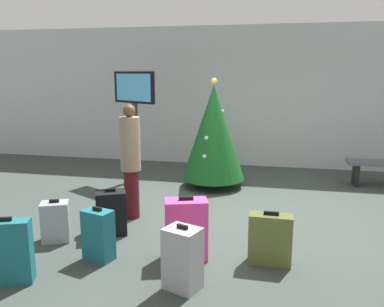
{
  "coord_description": "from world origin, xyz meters",
  "views": [
    {
      "loc": [
        0.51,
        -5.66,
        2.13
      ],
      "look_at": [
        -0.73,
        0.2,
        0.9
      ],
      "focal_mm": 37.27,
      "sensor_mm": 36.0,
      "label": 1
    }
  ],
  "objects_px": {
    "suitcase_5": "(5,252)",
    "suitcase_6": "(111,213)",
    "suitcase_0": "(186,229)",
    "traveller_0": "(131,159)",
    "holiday_tree": "(214,132)",
    "suitcase_2": "(270,239)",
    "suitcase_3": "(56,222)",
    "suitcase_4": "(98,235)",
    "suitcase_1": "(183,259)",
    "flight_info_kiosk": "(134,103)"
  },
  "relations": [
    {
      "from": "holiday_tree",
      "to": "suitcase_5",
      "type": "xyz_separation_m",
      "value": [
        -1.52,
        -3.92,
        -0.7
      ]
    },
    {
      "from": "suitcase_2",
      "to": "suitcase_1",
      "type": "bearing_deg",
      "value": -139.36
    },
    {
      "from": "traveller_0",
      "to": "suitcase_0",
      "type": "bearing_deg",
      "value": -46.24
    },
    {
      "from": "holiday_tree",
      "to": "suitcase_6",
      "type": "bearing_deg",
      "value": -111.1
    },
    {
      "from": "suitcase_0",
      "to": "suitcase_6",
      "type": "bearing_deg",
      "value": 156.81
    },
    {
      "from": "suitcase_1",
      "to": "suitcase_4",
      "type": "bearing_deg",
      "value": 159.28
    },
    {
      "from": "suitcase_2",
      "to": "suitcase_5",
      "type": "relative_size",
      "value": 0.87
    },
    {
      "from": "suitcase_1",
      "to": "suitcase_5",
      "type": "bearing_deg",
      "value": -171.36
    },
    {
      "from": "flight_info_kiosk",
      "to": "suitcase_5",
      "type": "xyz_separation_m",
      "value": [
        0.06,
        -4.04,
        -1.2
      ]
    },
    {
      "from": "flight_info_kiosk",
      "to": "suitcase_0",
      "type": "relative_size",
      "value": 2.86
    },
    {
      "from": "suitcase_4",
      "to": "suitcase_6",
      "type": "bearing_deg",
      "value": 101.89
    },
    {
      "from": "holiday_tree",
      "to": "suitcase_5",
      "type": "height_order",
      "value": "holiday_tree"
    },
    {
      "from": "suitcase_4",
      "to": "traveller_0",
      "type": "bearing_deg",
      "value": 94.2
    },
    {
      "from": "suitcase_0",
      "to": "suitcase_2",
      "type": "height_order",
      "value": "suitcase_0"
    },
    {
      "from": "suitcase_0",
      "to": "suitcase_1",
      "type": "height_order",
      "value": "suitcase_0"
    },
    {
      "from": "suitcase_0",
      "to": "traveller_0",
      "type": "bearing_deg",
      "value": 133.76
    },
    {
      "from": "traveller_0",
      "to": "suitcase_6",
      "type": "xyz_separation_m",
      "value": [
        -0.05,
        -0.64,
        -0.6
      ]
    },
    {
      "from": "holiday_tree",
      "to": "suitcase_3",
      "type": "relative_size",
      "value": 3.66
    },
    {
      "from": "traveller_0",
      "to": "suitcase_4",
      "type": "height_order",
      "value": "traveller_0"
    },
    {
      "from": "suitcase_3",
      "to": "suitcase_1",
      "type": "bearing_deg",
      "value": -22.84
    },
    {
      "from": "suitcase_1",
      "to": "suitcase_4",
      "type": "height_order",
      "value": "suitcase_1"
    },
    {
      "from": "suitcase_5",
      "to": "suitcase_6",
      "type": "relative_size",
      "value": 1.12
    },
    {
      "from": "holiday_tree",
      "to": "suitcase_4",
      "type": "height_order",
      "value": "holiday_tree"
    },
    {
      "from": "suitcase_3",
      "to": "holiday_tree",
      "type": "bearing_deg",
      "value": 61.12
    },
    {
      "from": "suitcase_2",
      "to": "suitcase_4",
      "type": "distance_m",
      "value": 1.96
    },
    {
      "from": "suitcase_0",
      "to": "suitcase_3",
      "type": "relative_size",
      "value": 1.35
    },
    {
      "from": "traveller_0",
      "to": "suitcase_6",
      "type": "height_order",
      "value": "traveller_0"
    },
    {
      "from": "suitcase_5",
      "to": "suitcase_6",
      "type": "bearing_deg",
      "value": 68.74
    },
    {
      "from": "holiday_tree",
      "to": "suitcase_4",
      "type": "bearing_deg",
      "value": -104.24
    },
    {
      "from": "traveller_0",
      "to": "suitcase_0",
      "type": "relative_size",
      "value": 2.25
    },
    {
      "from": "holiday_tree",
      "to": "flight_info_kiosk",
      "type": "height_order",
      "value": "flight_info_kiosk"
    },
    {
      "from": "traveller_0",
      "to": "suitcase_0",
      "type": "distance_m",
      "value": 1.65
    },
    {
      "from": "suitcase_5",
      "to": "holiday_tree",
      "type": "bearing_deg",
      "value": 68.84
    },
    {
      "from": "suitcase_2",
      "to": "suitcase_3",
      "type": "height_order",
      "value": "suitcase_2"
    },
    {
      "from": "suitcase_3",
      "to": "suitcase_4",
      "type": "distance_m",
      "value": 0.85
    },
    {
      "from": "traveller_0",
      "to": "suitcase_4",
      "type": "relative_size",
      "value": 2.66
    },
    {
      "from": "suitcase_3",
      "to": "suitcase_4",
      "type": "height_order",
      "value": "suitcase_4"
    },
    {
      "from": "holiday_tree",
      "to": "suitcase_1",
      "type": "bearing_deg",
      "value": -85.75
    },
    {
      "from": "traveller_0",
      "to": "suitcase_5",
      "type": "distance_m",
      "value": 2.2
    },
    {
      "from": "holiday_tree",
      "to": "flight_info_kiosk",
      "type": "xyz_separation_m",
      "value": [
        -1.57,
        0.12,
        0.5
      ]
    },
    {
      "from": "traveller_0",
      "to": "suitcase_2",
      "type": "relative_size",
      "value": 2.73
    },
    {
      "from": "suitcase_0",
      "to": "suitcase_5",
      "type": "height_order",
      "value": "suitcase_0"
    },
    {
      "from": "suitcase_2",
      "to": "suitcase_6",
      "type": "xyz_separation_m",
      "value": [
        -2.08,
        0.41,
        0.01
      ]
    },
    {
      "from": "holiday_tree",
      "to": "suitcase_2",
      "type": "height_order",
      "value": "holiday_tree"
    },
    {
      "from": "suitcase_1",
      "to": "suitcase_2",
      "type": "height_order",
      "value": "suitcase_1"
    },
    {
      "from": "holiday_tree",
      "to": "suitcase_4",
      "type": "xyz_separation_m",
      "value": [
        -0.82,
        -3.23,
        -0.74
      ]
    },
    {
      "from": "suitcase_3",
      "to": "traveller_0",
      "type": "bearing_deg",
      "value": 56.37
    },
    {
      "from": "traveller_0",
      "to": "suitcase_6",
      "type": "bearing_deg",
      "value": -94.53
    },
    {
      "from": "suitcase_2",
      "to": "suitcase_5",
      "type": "xyz_separation_m",
      "value": [
        -2.63,
        -0.99,
        0.05
      ]
    },
    {
      "from": "holiday_tree",
      "to": "suitcase_2",
      "type": "distance_m",
      "value": 3.21
    }
  ]
}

